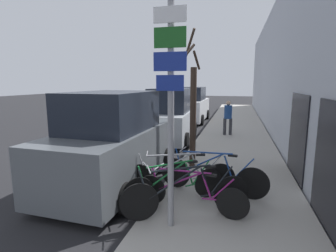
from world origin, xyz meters
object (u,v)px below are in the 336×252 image
Objects in this scene: bicycle_4 at (212,175)px; parked_car_2 at (191,106)px; parked_car_1 at (171,118)px; bicycle_1 at (190,193)px; pedestrian_near at (228,115)px; signpost at (171,105)px; street_tree at (193,109)px; bicycle_2 at (175,185)px; parked_car_0 at (115,143)px; bicycle_0 at (187,195)px; bicycle_3 at (180,176)px.

bicycle_4 is 0.53× the size of parked_car_2.
bicycle_4 is at bearing -69.18° from parked_car_1.
bicycle_4 reaches higher than bicycle_1.
bicycle_4 is 6.89m from pedestrian_near.
signpost is 0.95× the size of street_tree.
signpost reaches higher than parked_car_1.
parked_car_2 is 5.44m from pedestrian_near.
parked_car_0 reaches higher than bicycle_2.
parked_car_2 is (-2.19, 12.80, 0.49)m from bicycle_0.
bicycle_2 is at bearing 164.38° from bicycle_3.
bicycle_3 is 0.99× the size of bicycle_4.
bicycle_3 is at bearing 34.36° from bicycle_1.
parked_car_0 is at bearing 90.94° from bicycle_4.
parked_car_1 is at bearing 30.41° from bicycle_4.
pedestrian_near is at bearing -40.41° from bicycle_2.
bicycle_4 is at bearing 71.26° from pedestrian_near.
bicycle_3 is (-0.36, 0.75, 0.04)m from bicycle_1.
parked_car_0 is at bearing 50.34° from pedestrian_near.
pedestrian_near is (2.60, 6.58, -0.00)m from parked_car_0.
bicycle_3 is 2.43m from street_tree.
signpost is 2.95m from parked_car_0.
pedestrian_near is (2.46, 1.22, 0.03)m from parked_car_1.
bicycle_4 is (0.69, 0.69, 0.03)m from bicycle_2.
street_tree is at bearing -14.30° from bicycle_3.
parked_car_0 is 7.07m from pedestrian_near.
bicycle_1 is (0.23, 0.60, -1.75)m from signpost.
street_tree is at bearing 62.38° from pedestrian_near.
pedestrian_near is at bearing 85.65° from signpost.
street_tree is at bearing -18.88° from bicycle_0.
street_tree reaches higher than signpost.
street_tree reaches higher than parked_car_0.
pedestrian_near reaches higher than bicycle_2.
bicycle_0 is at bearing -82.02° from street_tree.
signpost is 1.76m from bicycle_0.
bicycle_0 is at bearing -176.45° from bicycle_3.
street_tree is at bearing 17.39° from bicycle_1.
bicycle_3 is 0.73m from bicycle_4.
bicycle_1 is (0.02, 0.19, -0.05)m from bicycle_0.
bicycle_2 is at bearing -88.12° from street_tree.
bicycle_0 is at bearing -75.45° from parked_car_1.
signpost is 2.18m from bicycle_3.
signpost is at bearing -41.56° from parked_car_0.
parked_car_0 is (-2.52, 0.29, 0.52)m from bicycle_4.
pedestrian_near is at bearing 80.47° from street_tree.
bicycle_1 is 0.92× the size of bicycle_3.
bicycle_1 is 1.03m from bicycle_4.
signpost is 1.55× the size of bicycle_4.
bicycle_3 reaches higher than bicycle_2.
parked_car_0 is at bearing 68.56° from bicycle_1.
parked_car_1 is (-1.82, 7.22, -1.21)m from signpost.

